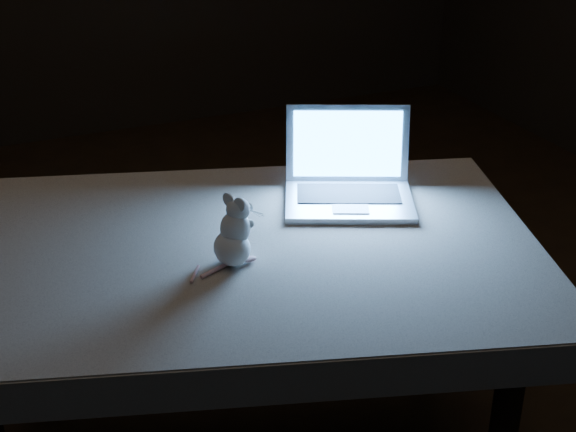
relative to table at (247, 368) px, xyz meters
name	(u,v)px	position (x,y,z in m)	size (l,w,h in m)	color
floor	(268,382)	(0.20, 0.36, -0.36)	(5.00, 5.00, 0.00)	black
table	(247,368)	(0.00, 0.00, 0.00)	(1.34, 0.86, 0.72)	black
tablecloth	(237,264)	(-0.02, 0.00, 0.32)	(1.44, 0.96, 0.10)	#BBAB98
laptop	(350,165)	(0.34, 0.10, 0.48)	(0.34, 0.30, 0.23)	silver
plush_mouse	(232,231)	(-0.06, -0.07, 0.45)	(0.12, 0.12, 0.17)	white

